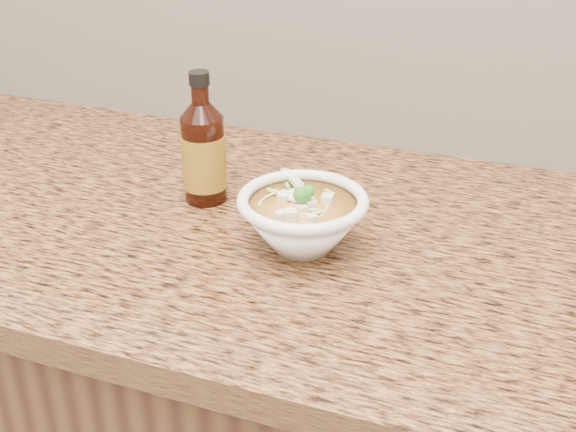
% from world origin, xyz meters
% --- Properties ---
extents(counter_slab, '(4.00, 0.68, 0.04)m').
position_xyz_m(counter_slab, '(0.00, 1.68, 0.88)').
color(counter_slab, olive).
rests_on(counter_slab, cabinet).
extents(soup_bowl, '(0.17, 0.18, 0.09)m').
position_xyz_m(soup_bowl, '(0.02, 1.61, 0.94)').
color(soup_bowl, white).
rests_on(soup_bowl, counter_slab).
extents(hot_sauce_bottle, '(0.08, 0.08, 0.19)m').
position_xyz_m(hot_sauce_bottle, '(-0.16, 1.70, 0.97)').
color(hot_sauce_bottle, '#330F07').
rests_on(hot_sauce_bottle, counter_slab).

